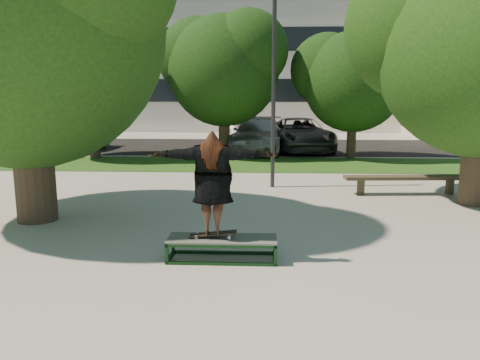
# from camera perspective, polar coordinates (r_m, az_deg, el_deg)

# --- Properties ---
(ground) EXTENTS (120.00, 120.00, 0.00)m
(ground) POSITION_cam_1_polar(r_m,az_deg,el_deg) (9.12, -1.73, -6.89)
(ground) COLOR gray
(ground) RESTS_ON ground
(grass_strip) EXTENTS (30.00, 4.00, 0.02)m
(grass_strip) POSITION_cam_1_polar(r_m,az_deg,el_deg) (18.39, 3.68, 1.91)
(grass_strip) COLOR #184714
(grass_strip) RESTS_ON ground
(asphalt_strip) EXTENTS (40.00, 8.00, 0.01)m
(asphalt_strip) POSITION_cam_1_polar(r_m,az_deg,el_deg) (24.84, 1.13, 4.12)
(asphalt_strip) COLOR black
(asphalt_strip) RESTS_ON ground
(tree_left) EXTENTS (6.96, 5.95, 7.12)m
(tree_left) POSITION_cam_1_polar(r_m,az_deg,el_deg) (11.11, -25.31, 18.31)
(tree_left) COLOR #38281E
(tree_left) RESTS_ON ground
(bg_tree_left) EXTENTS (5.28, 4.51, 5.77)m
(bg_tree_left) POSITION_cam_1_polar(r_m,az_deg,el_deg) (21.07, -17.87, 12.67)
(bg_tree_left) COLOR #38281E
(bg_tree_left) RESTS_ON ground
(bg_tree_mid) EXTENTS (5.76, 4.92, 6.24)m
(bg_tree_mid) POSITION_cam_1_polar(r_m,az_deg,el_deg) (20.88, -2.19, 13.96)
(bg_tree_mid) COLOR #38281E
(bg_tree_mid) RESTS_ON ground
(bg_tree_right) EXTENTS (5.04, 4.31, 5.43)m
(bg_tree_right) POSITION_cam_1_polar(r_m,az_deg,el_deg) (20.61, 13.51, 12.27)
(bg_tree_right) COLOR #38281E
(bg_tree_right) RESTS_ON ground
(lamppost) EXTENTS (0.25, 0.15, 6.11)m
(lamppost) POSITION_cam_1_polar(r_m,az_deg,el_deg) (13.70, 4.13, 12.20)
(lamppost) COLOR #2D2D30
(lamppost) RESTS_ON ground
(office_building) EXTENTS (30.00, 14.12, 16.00)m
(office_building) POSITION_cam_1_polar(r_m,az_deg,el_deg) (41.09, -1.09, 17.77)
(office_building) COLOR beige
(office_building) RESTS_ON ground
(grind_box) EXTENTS (1.80, 0.60, 0.38)m
(grind_box) POSITION_cam_1_polar(r_m,az_deg,el_deg) (7.84, -2.18, -8.35)
(grind_box) COLOR #113314
(grind_box) RESTS_ON ground
(skater_rig) EXTENTS (2.08, 0.61, 1.76)m
(skater_rig) POSITION_cam_1_polar(r_m,az_deg,el_deg) (7.58, -3.36, -0.39)
(skater_rig) COLOR white
(skater_rig) RESTS_ON grind_box
(bench) EXTENTS (3.39, 0.68, 0.52)m
(bench) POSITION_cam_1_polar(r_m,az_deg,el_deg) (13.58, 19.56, 0.13)
(bench) COLOR #463C2A
(bench) RESTS_ON ground
(car_silver_a) EXTENTS (2.20, 4.62, 1.53)m
(car_silver_a) POSITION_cam_1_polar(r_m,az_deg,el_deg) (24.21, -18.91, 5.21)
(car_silver_a) COLOR #B2B1B6
(car_silver_a) RESTS_ON asphalt_strip
(car_dark) EXTENTS (2.00, 4.36, 1.38)m
(car_dark) POSITION_cam_1_polar(r_m,az_deg,el_deg) (25.29, 0.03, 5.80)
(car_dark) COLOR black
(car_dark) RESTS_ON asphalt_strip
(car_grey) EXTENTS (3.36, 6.02, 1.59)m
(car_grey) POSITION_cam_1_polar(r_m,az_deg,el_deg) (23.04, 7.27, 5.53)
(car_grey) COLOR #55555A
(car_grey) RESTS_ON asphalt_strip
(car_silver_b) EXTENTS (2.76, 5.79, 1.63)m
(car_silver_b) POSITION_cam_1_polar(r_m,az_deg,el_deg) (22.40, 2.25, 5.52)
(car_silver_b) COLOR #A5A5A9
(car_silver_b) RESTS_ON asphalt_strip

